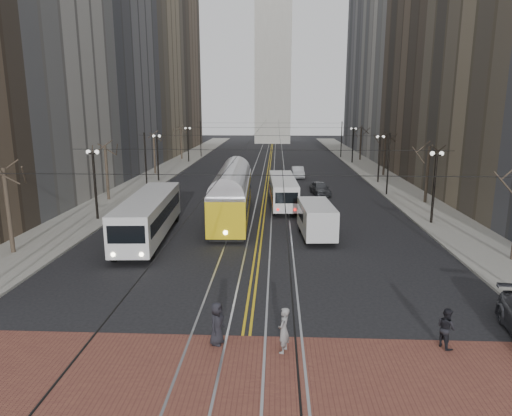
# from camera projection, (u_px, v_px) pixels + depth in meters

# --- Properties ---
(ground) EXTENTS (260.00, 260.00, 0.00)m
(ground) POSITION_uv_depth(u_px,v_px,m) (248.00, 325.00, 19.90)
(ground) COLOR black
(ground) RESTS_ON ground
(sidewalk_left) EXTENTS (5.00, 140.00, 0.15)m
(sidewalk_left) POSITION_uv_depth(u_px,v_px,m) (162.00, 173.00, 64.41)
(sidewalk_left) COLOR gray
(sidewalk_left) RESTS_ON ground
(sidewalk_right) EXTENTS (5.00, 140.00, 0.15)m
(sidewalk_right) POSITION_uv_depth(u_px,v_px,m) (376.00, 174.00, 63.07)
(sidewalk_right) COLOR gray
(sidewalk_right) RESTS_ON ground
(crosswalk_band) EXTENTS (25.00, 6.00, 0.01)m
(crosswalk_band) POSITION_uv_depth(u_px,v_px,m) (240.00, 378.00, 16.00)
(crosswalk_band) COLOR brown
(crosswalk_band) RESTS_ON ground
(streetcar_rails) EXTENTS (4.80, 130.00, 0.02)m
(streetcar_rails) POSITION_uv_depth(u_px,v_px,m) (268.00, 174.00, 63.76)
(streetcar_rails) COLOR gray
(streetcar_rails) RESTS_ON ground
(centre_lines) EXTENTS (0.42, 130.00, 0.01)m
(centre_lines) POSITION_uv_depth(u_px,v_px,m) (268.00, 174.00, 63.75)
(centre_lines) COLOR gold
(centre_lines) RESTS_ON ground
(building_left_mid) EXTENTS (16.00, 20.00, 34.00)m
(building_left_mid) POSITION_uv_depth(u_px,v_px,m) (82.00, 48.00, 62.15)
(building_left_mid) COLOR slate
(building_left_mid) RESTS_ON ground
(building_left_midfar) EXTENTS (20.00, 20.00, 52.00)m
(building_left_midfar) POSITION_uv_depth(u_px,v_px,m) (114.00, 8.00, 79.76)
(building_left_midfar) COLOR #83735A
(building_left_midfar) RESTS_ON ground
(building_left_far) EXTENTS (16.00, 20.00, 40.00)m
(building_left_far) POSITION_uv_depth(u_px,v_px,m) (157.00, 56.00, 100.48)
(building_left_far) COLOR brown
(building_left_far) RESTS_ON ground
(building_right_mid) EXTENTS (16.00, 20.00, 34.00)m
(building_right_mid) POSITION_uv_depth(u_px,v_px,m) (463.00, 46.00, 59.87)
(building_right_mid) COLOR brown
(building_right_mid) RESTS_ON ground
(building_right_midfar) EXTENTS (20.00, 20.00, 52.00)m
(building_right_midfar) POSITION_uv_depth(u_px,v_px,m) (433.00, 5.00, 77.30)
(building_right_midfar) COLOR #A19E97
(building_right_midfar) RESTS_ON ground
(building_right_far) EXTENTS (16.00, 20.00, 40.00)m
(building_right_far) POSITION_uv_depth(u_px,v_px,m) (391.00, 55.00, 98.19)
(building_right_far) COLOR slate
(building_right_far) RESTS_ON ground
(lamp_posts) EXTENTS (27.60, 57.20, 5.60)m
(lamp_posts) POSITION_uv_depth(u_px,v_px,m) (265.00, 170.00, 47.30)
(lamp_posts) COLOR black
(lamp_posts) RESTS_ON ground
(street_trees) EXTENTS (31.68, 53.28, 5.60)m
(street_trees) POSITION_uv_depth(u_px,v_px,m) (267.00, 163.00, 53.64)
(street_trees) COLOR #382D23
(street_trees) RESTS_ON ground
(trolley_wires) EXTENTS (25.96, 120.00, 6.60)m
(trolley_wires) POSITION_uv_depth(u_px,v_px,m) (267.00, 155.00, 53.02)
(trolley_wires) COLOR black
(trolley_wires) RESTS_ON ground
(transit_bus) EXTENTS (3.33, 12.49, 3.09)m
(transit_bus) POSITION_uv_depth(u_px,v_px,m) (149.00, 218.00, 32.49)
(transit_bus) COLOR silver
(transit_bus) RESTS_ON ground
(streetcar) EXTENTS (3.24, 14.92, 3.50)m
(streetcar) POSITION_uv_depth(u_px,v_px,m) (232.00, 199.00, 38.13)
(streetcar) COLOR gold
(streetcar) RESTS_ON ground
(rear_bus) EXTENTS (2.73, 10.41, 2.69)m
(rear_bus) POSITION_uv_depth(u_px,v_px,m) (283.00, 192.00, 43.33)
(rear_bus) COLOR silver
(rear_bus) RESTS_ON ground
(cargo_van) EXTENTS (2.54, 5.76, 2.49)m
(cargo_van) POSITION_uv_depth(u_px,v_px,m) (316.00, 221.00, 32.84)
(cargo_van) COLOR silver
(cargo_van) RESTS_ON ground
(sedan_grey) EXTENTS (2.26, 4.34, 1.41)m
(sedan_grey) POSITION_uv_depth(u_px,v_px,m) (320.00, 188.00, 48.90)
(sedan_grey) COLOR #383A3F
(sedan_grey) RESTS_ON ground
(sedan_silver) EXTENTS (1.71, 4.41, 1.43)m
(sedan_silver) POSITION_uv_depth(u_px,v_px,m) (298.00, 172.00, 60.65)
(sedan_silver) COLOR #A2A5AA
(sedan_silver) RESTS_ON ground
(pedestrian_a) EXTENTS (0.81, 1.00, 1.77)m
(pedestrian_a) POSITION_uv_depth(u_px,v_px,m) (217.00, 323.00, 18.12)
(pedestrian_a) COLOR black
(pedestrian_a) RESTS_ON crosswalk_band
(pedestrian_b) EXTENTS (0.63, 0.77, 1.83)m
(pedestrian_b) POSITION_uv_depth(u_px,v_px,m) (284.00, 330.00, 17.51)
(pedestrian_b) COLOR gray
(pedestrian_b) RESTS_ON crosswalk_band
(pedestrian_c) EXTENTS (0.88, 0.97, 1.63)m
(pedestrian_c) POSITION_uv_depth(u_px,v_px,m) (446.00, 328.00, 17.90)
(pedestrian_c) COLOR black
(pedestrian_c) RESTS_ON crosswalk_band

